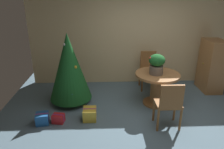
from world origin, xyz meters
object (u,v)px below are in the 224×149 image
(wooden_chair_near, at_px, (169,103))
(gift_box_blue, at_px, (42,119))
(flower_vase, at_px, (157,63))
(gift_box_red, at_px, (58,118))
(round_dining_table, at_px, (157,84))
(holiday_tree, at_px, (69,67))
(gift_box_gold, at_px, (90,114))
(wooden_chair_far, at_px, (149,68))
(wooden_cabinet, at_px, (212,66))

(wooden_chair_near, height_order, gift_box_blue, wooden_chair_near)
(flower_vase, distance_m, gift_box_red, 2.32)
(round_dining_table, relative_size, holiday_tree, 0.60)
(holiday_tree, relative_size, gift_box_gold, 5.61)
(gift_box_gold, bearing_deg, wooden_chair_near, -12.97)
(flower_vase, bearing_deg, gift_box_blue, -163.86)
(holiday_tree, height_order, gift_box_red, holiday_tree)
(wooden_chair_far, bearing_deg, holiday_tree, -158.84)
(wooden_chair_far, xyz_separation_m, holiday_tree, (-1.94, -0.75, 0.31))
(gift_box_blue, bearing_deg, gift_box_gold, 6.96)
(gift_box_red, bearing_deg, wooden_chair_far, 37.48)
(round_dining_table, height_order, holiday_tree, holiday_tree)
(holiday_tree, xyz_separation_m, wooden_cabinet, (3.51, 0.53, -0.20))
(wooden_chair_near, bearing_deg, gift_box_red, 173.01)
(holiday_tree, distance_m, gift_box_gold, 1.16)
(round_dining_table, distance_m, wooden_chair_near, 0.93)
(holiday_tree, height_order, gift_box_gold, holiday_tree)
(round_dining_table, distance_m, holiday_tree, 1.99)
(flower_vase, height_order, wooden_cabinet, wooden_cabinet)
(wooden_chair_far, relative_size, holiday_tree, 0.60)
(gift_box_gold, bearing_deg, wooden_chair_far, 45.81)
(wooden_chair_far, height_order, gift_box_red, wooden_chair_far)
(flower_vase, bearing_deg, wooden_chair_far, 87.27)
(wooden_chair_far, distance_m, gift_box_red, 2.67)
(flower_vase, relative_size, gift_box_red, 1.78)
(round_dining_table, height_order, wooden_cabinet, wooden_cabinet)
(holiday_tree, distance_m, wooden_cabinet, 3.55)
(round_dining_table, distance_m, wooden_chair_far, 0.92)
(wooden_chair_near, bearing_deg, holiday_tree, 150.44)
(wooden_chair_far, height_order, wooden_chair_near, wooden_chair_far)
(wooden_chair_near, xyz_separation_m, wooden_cabinet, (1.57, 1.63, 0.13))
(wooden_chair_near, distance_m, gift_box_blue, 2.43)
(gift_box_blue, bearing_deg, round_dining_table, 16.43)
(wooden_chair_near, bearing_deg, gift_box_blue, 174.55)
(flower_vase, height_order, gift_box_blue, flower_vase)
(gift_box_red, relative_size, wooden_cabinet, 0.19)
(round_dining_table, bearing_deg, gift_box_blue, -163.57)
(holiday_tree, xyz_separation_m, gift_box_red, (-0.14, -0.85, -0.78))
(gift_box_red, bearing_deg, flower_vase, 17.66)
(holiday_tree, relative_size, gift_box_red, 6.45)
(gift_box_blue, bearing_deg, wooden_chair_far, 34.28)
(wooden_chair_far, distance_m, gift_box_gold, 2.15)
(holiday_tree, bearing_deg, gift_box_red, -99.50)
(round_dining_table, xyz_separation_m, wooden_chair_far, (0.00, 0.92, 0.06))
(gift_box_blue, xyz_separation_m, wooden_cabinet, (3.95, 1.40, 0.55))
(round_dining_table, relative_size, flower_vase, 2.19)
(wooden_chair_far, relative_size, gift_box_blue, 3.59)
(holiday_tree, bearing_deg, wooden_cabinet, 8.60)
(round_dining_table, xyz_separation_m, wooden_chair_near, (0.00, -0.93, 0.04))
(holiday_tree, bearing_deg, wooden_chair_far, 21.16)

